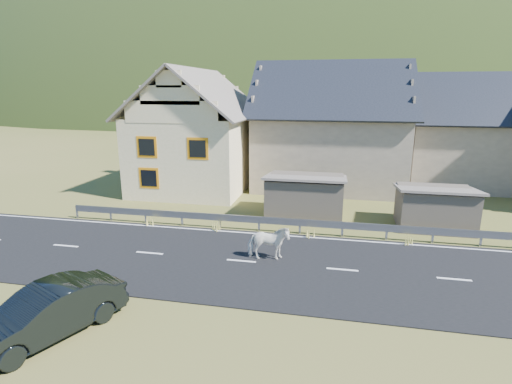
# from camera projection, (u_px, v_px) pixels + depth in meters

# --- Properties ---
(ground) EXTENTS (160.00, 160.00, 0.00)m
(ground) POSITION_uv_depth(u_px,v_px,m) (342.00, 271.00, 15.34)
(ground) COLOR #45501C
(ground) RESTS_ON ground
(road) EXTENTS (60.00, 7.00, 0.04)m
(road) POSITION_uv_depth(u_px,v_px,m) (342.00, 270.00, 15.34)
(road) COLOR black
(road) RESTS_ON ground
(lane_markings) EXTENTS (60.00, 6.60, 0.01)m
(lane_markings) POSITION_uv_depth(u_px,v_px,m) (342.00, 270.00, 15.33)
(lane_markings) COLOR silver
(lane_markings) RESTS_ON road
(guardrail) EXTENTS (28.10, 0.09, 0.75)m
(guardrail) POSITION_uv_depth(u_px,v_px,m) (343.00, 226.00, 18.69)
(guardrail) COLOR #93969B
(guardrail) RESTS_ON ground
(shed_left) EXTENTS (4.30, 3.30, 2.40)m
(shed_left) POSITION_uv_depth(u_px,v_px,m) (305.00, 197.00, 21.62)
(shed_left) COLOR brown
(shed_left) RESTS_ON ground
(shed_right) EXTENTS (3.80, 2.90, 2.20)m
(shed_right) POSITION_uv_depth(u_px,v_px,m) (435.00, 208.00, 19.91)
(shed_right) COLOR brown
(shed_right) RESTS_ON ground
(house_cream) EXTENTS (7.80, 9.80, 8.30)m
(house_cream) POSITION_uv_depth(u_px,v_px,m) (197.00, 125.00, 27.57)
(house_cream) COLOR #FEE6B8
(house_cream) RESTS_ON ground
(house_stone_a) EXTENTS (10.80, 9.80, 8.90)m
(house_stone_a) POSITION_uv_depth(u_px,v_px,m) (330.00, 120.00, 28.60)
(house_stone_a) COLOR tan
(house_stone_a) RESTS_ON ground
(house_stone_b) EXTENTS (9.80, 8.80, 8.10)m
(house_stone_b) POSITION_uv_depth(u_px,v_px,m) (472.00, 125.00, 28.66)
(house_stone_b) COLOR tan
(house_stone_b) RESTS_ON ground
(mountain) EXTENTS (440.00, 280.00, 260.00)m
(mountain) POSITION_uv_depth(u_px,v_px,m) (349.00, 147.00, 190.11)
(mountain) COLOR #243C16
(mountain) RESTS_ON ground
(conifer_patch) EXTENTS (76.00, 50.00, 28.00)m
(conifer_patch) POSITION_uv_depth(u_px,v_px,m) (168.00, 91.00, 128.84)
(conifer_patch) COLOR black
(conifer_patch) RESTS_ON ground
(horse) EXTENTS (1.02, 1.79, 1.43)m
(horse) POSITION_uv_depth(u_px,v_px,m) (268.00, 243.00, 16.08)
(horse) COLOR white
(horse) RESTS_ON road
(car) EXTENTS (3.16, 4.61, 1.44)m
(car) POSITION_uv_depth(u_px,v_px,m) (46.00, 313.00, 11.11)
(car) COLOR black
(car) RESTS_ON ground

